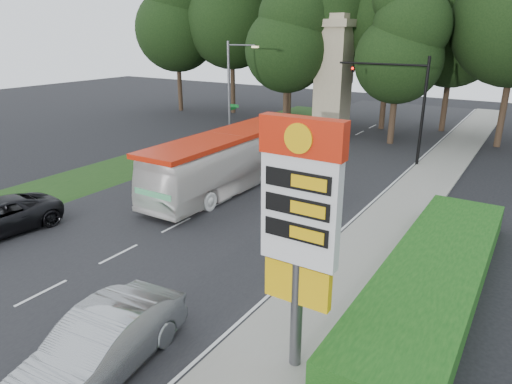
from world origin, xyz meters
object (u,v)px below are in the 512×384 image
Objects in this scene: monument at (333,76)px; gas_station_pylon at (300,216)px; traffic_signal_mast at (404,95)px; streetlight_signs at (231,89)px; sedan_silver at (101,346)px; transit_bus at (225,163)px.

gas_station_pylon is at bearing -68.20° from monument.
streetlight_signs reaches higher than traffic_signal_mast.
sedan_silver is at bearing -62.45° from streetlight_signs.
monument is 32.05m from sedan_silver.
gas_station_pylon reaches higher than sedan_silver.
traffic_signal_mast is 0.90× the size of streetlight_signs.
streetlight_signs is at bearing 128.96° from gas_station_pylon.
traffic_signal_mast is (-3.52, 22.00, 0.22)m from gas_station_pylon.
monument is at bearing 93.10° from transit_bus.
sedan_silver is (12.00, -23.00, -3.56)m from streetlight_signs.
monument reaches higher than sedan_silver.
traffic_signal_mast reaches higher than gas_station_pylon.
traffic_signal_mast is at bearing 58.66° from transit_bus.
sedan_silver is at bearing -91.54° from traffic_signal_mast.
streetlight_signs is at bearing 123.02° from transit_bus.
gas_station_pylon is 22.29m from traffic_signal_mast.
traffic_signal_mast is at bearing 99.09° from gas_station_pylon.
streetlight_signs is at bearing -171.08° from traffic_signal_mast.
gas_station_pylon is 30.17m from monument.
gas_station_pylon is 0.59× the size of transit_bus.
sedan_silver is (7.01, -30.99, -4.22)m from monument.
gas_station_pylon is at bearing -46.80° from transit_bus.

